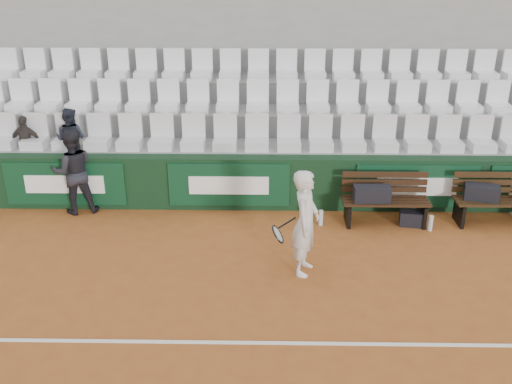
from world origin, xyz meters
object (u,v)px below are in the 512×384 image
object	(u,v)px
bench_right	(496,212)
ball_kid	(74,172)
water_bottle_far	(431,223)
tennis_player	(305,223)
water_bottle_near	(321,218)
spectator_c	(68,116)
sports_bag_left	(372,194)
bench_left	(385,212)
sports_bag_ground	(412,218)
sports_bag_right	(482,192)
spectator_b	(23,120)

from	to	relation	value
bench_right	ball_kid	world-z (taller)	ball_kid
water_bottle_far	tennis_player	size ratio (longest dim) A/B	0.17
water_bottle_near	spectator_c	bearing A→B (deg)	165.22
sports_bag_left	water_bottle_far	xyz separation A→B (m)	(1.00, -0.23, -0.44)
bench_left	bench_right	xyz separation A→B (m)	(1.96, 0.03, 0.00)
sports_bag_left	water_bottle_near	xyz separation A→B (m)	(-0.87, -0.05, -0.44)
bench_right	spectator_c	xyz separation A→B (m)	(-7.75, 1.11, 1.38)
bench_left	water_bottle_near	xyz separation A→B (m)	(-1.13, -0.09, -0.09)
bench_right	sports_bag_ground	bearing A→B (deg)	-176.62
bench_left	water_bottle_far	bearing A→B (deg)	-19.56
sports_bag_ground	water_bottle_near	size ratio (longest dim) A/B	1.55
water_bottle_near	sports_bag_ground	bearing A→B (deg)	1.13
bench_right	tennis_player	size ratio (longest dim) A/B	0.92
spectator_c	sports_bag_ground	bearing A→B (deg)	178.22
ball_kid	sports_bag_right	bearing A→B (deg)	159.97
spectator_b	bench_left	bearing A→B (deg)	170.52
bench_left	sports_bag_right	size ratio (longest dim) A/B	2.62
bench_right	water_bottle_near	xyz separation A→B (m)	(-3.09, -0.12, -0.09)
sports_bag_left	spectator_b	world-z (taller)	spectator_b
bench_right	water_bottle_far	world-z (taller)	bench_right
bench_left	spectator_b	size ratio (longest dim) A/B	1.43
spectator_c	tennis_player	bearing A→B (deg)	155.97
sports_bag_right	spectator_b	bearing A→B (deg)	172.60
sports_bag_right	spectator_c	world-z (taller)	spectator_c
ball_kid	spectator_b	distance (m)	1.52
sports_bag_ground	water_bottle_near	xyz separation A→B (m)	(-1.61, -0.03, 0.01)
water_bottle_near	water_bottle_far	distance (m)	1.88
bench_left	sports_bag_right	xyz separation A→B (m)	(1.66, 0.06, 0.36)
bench_left	spectator_b	xyz separation A→B (m)	(-6.64, 1.14, 1.30)
sports_bag_right	spectator_c	size ratio (longest dim) A/B	0.47
sports_bag_right	sports_bag_ground	distance (m)	1.27
water_bottle_far	sports_bag_ground	bearing A→B (deg)	142.20
bench_left	sports_bag_ground	world-z (taller)	bench_left
bench_left	sports_bag_ground	distance (m)	0.49
sports_bag_ground	spectator_c	world-z (taller)	spectator_c
water_bottle_near	water_bottle_far	size ratio (longest dim) A/B	1.01
water_bottle_far	spectator_b	world-z (taller)	spectator_b
bench_left	sports_bag_left	xyz separation A→B (m)	(-0.26, -0.04, 0.36)
water_bottle_far	ball_kid	xyz separation A→B (m)	(-6.29, 0.66, 0.65)
bench_right	tennis_player	bearing A→B (deg)	-154.36
sports_bag_left	tennis_player	size ratio (longest dim) A/B	0.39
spectator_b	spectator_c	size ratio (longest dim) A/B	0.87
water_bottle_near	tennis_player	distance (m)	1.73
tennis_player	spectator_b	xyz separation A→B (m)	(-5.13, 2.78, 0.72)
water_bottle_near	tennis_player	size ratio (longest dim) A/B	0.17
tennis_player	spectator_b	bearing A→B (deg)	151.51
tennis_player	ball_kid	distance (m)	4.52
bench_right	sports_bag_right	distance (m)	0.47
water_bottle_far	spectator_c	xyz separation A→B (m)	(-6.53, 1.40, 1.47)
bench_left	water_bottle_near	bearing A→B (deg)	-175.40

